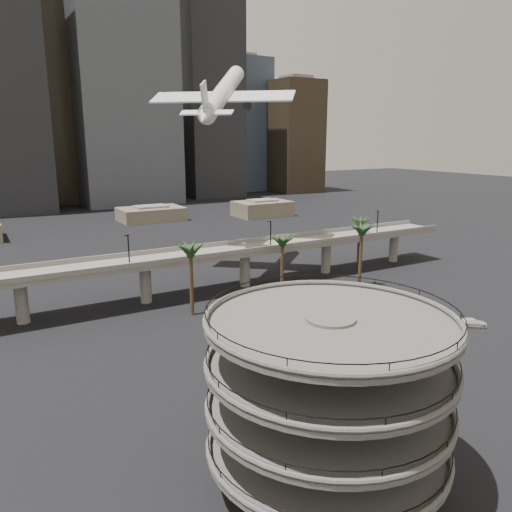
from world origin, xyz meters
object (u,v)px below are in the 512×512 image
parking_ramp (328,385)px  car_a (305,361)px  overpass (197,259)px  airborne_jet (223,93)px  car_b (349,325)px  car_c (472,322)px

parking_ramp → car_a: (12.49, 20.70, -9.17)m
parking_ramp → car_a: 25.86m
overpass → airborne_jet: (12.47, 12.30, 33.50)m
parking_ramp → overpass: parking_ramp is taller
car_a → car_b: bearing=-48.4°
parking_ramp → overpass: size_ratio=0.17×
parking_ramp → airborne_jet: (25.47, 71.30, 31.01)m
car_a → airborne_jet: bearing=-0.4°
car_b → parking_ramp: bearing=126.9°
parking_ramp → car_c: bearing=22.0°
car_a → car_b: size_ratio=0.93×
airborne_jet → car_c: size_ratio=5.99×
airborne_jet → parking_ramp: bearing=-158.9°
overpass → car_b: bearing=-65.1°
parking_ramp → airborne_jet: bearing=70.3°
airborne_jet → car_c: bearing=-118.0°
airborne_jet → car_a: (-12.99, -50.60, -40.18)m
car_b → airborne_jet: bearing=-7.1°
overpass → car_a: 38.88m
overpass → car_b: overpass is taller
parking_ramp → car_b: 40.37m
car_a → overpass: bearing=13.2°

